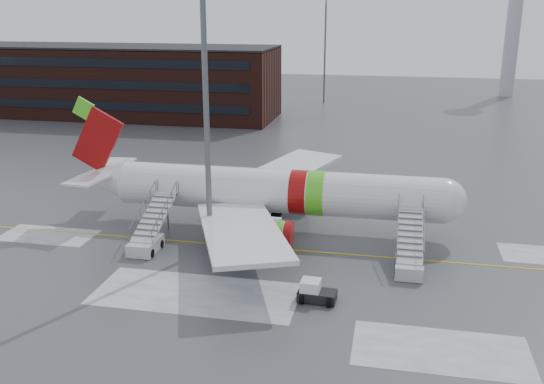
% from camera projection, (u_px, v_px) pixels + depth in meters
% --- Properties ---
extents(ground, '(260.00, 260.00, 0.00)m').
position_uv_depth(ground, '(305.00, 246.00, 49.62)').
color(ground, '#494C4F').
rests_on(ground, ground).
extents(airliner, '(35.03, 32.97, 11.18)m').
position_uv_depth(airliner, '(266.00, 191.00, 52.73)').
color(airliner, white).
rests_on(airliner, ground).
extents(airstair_fwd, '(2.05, 7.70, 3.48)m').
position_uv_depth(airstair_fwd, '(409.00, 256.00, 44.93)').
color(airstair_fwd, '#B0B3B8').
rests_on(airstair_fwd, ground).
extents(airstair_aft, '(2.05, 7.70, 3.48)m').
position_uv_depth(airstair_aft, '(149.00, 236.00, 48.90)').
color(airstair_aft, silver).
rests_on(airstair_aft, ground).
extents(pushback_tug, '(2.60, 2.00, 1.45)m').
position_uv_depth(pushback_tug, '(315.00, 292.00, 40.28)').
color(pushback_tug, black).
rests_on(pushback_tug, ground).
extents(light_mast_near, '(1.20, 1.20, 26.93)m').
position_uv_depth(light_mast_near, '(205.00, 76.00, 45.10)').
color(light_mast_near, '#595B60').
rests_on(light_mast_near, ground).
extents(terminal_building, '(62.00, 16.11, 12.30)m').
position_uv_depth(terminal_building, '(102.00, 80.00, 107.96)').
color(terminal_building, '#3F1E16').
rests_on(terminal_building, ground).
extents(control_tower, '(6.40, 6.40, 30.00)m').
position_uv_depth(control_tower, '(515.00, 7.00, 127.26)').
color(control_tower, '#B2B5BA').
rests_on(control_tower, ground).
extents(light_mast_far_n, '(1.20, 1.20, 24.25)m').
position_uv_depth(light_mast_far_n, '(325.00, 33.00, 120.12)').
color(light_mast_far_n, '#595B60').
rests_on(light_mast_far_n, ground).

